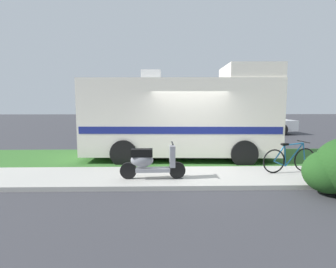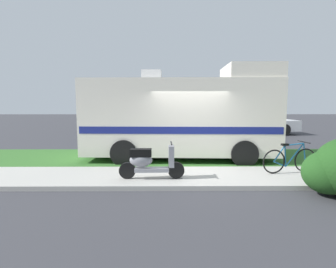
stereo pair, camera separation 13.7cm
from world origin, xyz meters
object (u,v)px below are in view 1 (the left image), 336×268
at_px(bicycle, 290,159).
at_px(motorhome_rv, 182,116).
at_px(pickup_truck_far, 243,120).
at_px(pickup_truck_near, 162,124).
at_px(bottle_green, 336,172).
at_px(scooter, 150,162).

bearing_deg(bicycle, motorhome_rv, 140.69).
bearing_deg(pickup_truck_far, motorhome_rv, -120.69).
relative_size(motorhome_rv, pickup_truck_near, 1.28).
bearing_deg(motorhome_rv, pickup_truck_near, 99.50).
bearing_deg(bottle_green, scooter, -179.29).
height_order(bicycle, pickup_truck_far, pickup_truck_far).
height_order(bicycle, bottle_green, bicycle).
height_order(motorhome_rv, pickup_truck_far, motorhome_rv).
bearing_deg(bottle_green, pickup_truck_far, 86.15).
bearing_deg(bottle_green, motorhome_rv, 143.97).
distance_m(scooter, bottle_green, 5.07).
xyz_separation_m(pickup_truck_near, bottle_green, (4.72, -7.24, -0.75)).
xyz_separation_m(pickup_truck_near, pickup_truck_far, (5.45, 3.63, -0.05)).
xyz_separation_m(scooter, pickup_truck_near, (0.34, 7.30, 0.42)).
height_order(motorhome_rv, bicycle, motorhome_rv).
bearing_deg(scooter, pickup_truck_far, 62.07).
relative_size(motorhome_rv, bicycle, 4.15).
xyz_separation_m(bicycle, bottle_green, (1.06, -0.50, -0.26)).
distance_m(pickup_truck_near, pickup_truck_far, 6.55).
bearing_deg(scooter, motorhome_rv, 70.17).
bearing_deg(motorhome_rv, pickup_truck_far, 59.31).
relative_size(motorhome_rv, scooter, 4.00).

